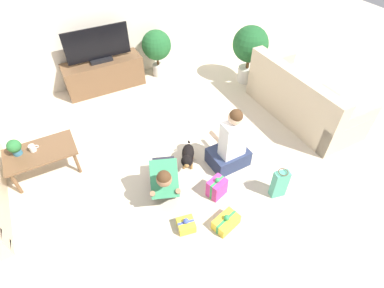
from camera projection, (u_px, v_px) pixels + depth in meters
The scene contains 17 objects.
ground_plane at pixel (167, 165), 4.22m from camera, with size 16.00×16.00×0.00m, color beige.
wall_back at pixel (97, 9), 4.99m from camera, with size 8.40×0.06×2.60m.
sofa_right at pixel (302, 99), 4.82m from camera, with size 0.87×1.90×0.88m.
coffee_table at pixel (41, 154), 3.89m from camera, with size 0.88×0.52×0.40m.
tv_console at pixel (104, 74), 5.45m from camera, with size 1.38×0.46×0.54m.
tv at pixel (98, 47), 5.08m from camera, with size 1.10×0.20×0.59m.
potted_plant_back_right at pixel (157, 47), 5.55m from camera, with size 0.55×0.55×0.90m.
potted_plant_corner_right at pixel (250, 47), 5.35m from camera, with size 0.64×0.64×1.06m.
person_kneeling at pixel (165, 178), 3.65m from camera, with size 0.55×0.79×0.73m.
person_sitting at pixel (230, 146), 4.00m from camera, with size 0.53×0.49×0.97m.
dog at pixel (188, 156), 4.06m from camera, with size 0.33×0.46×0.33m.
gift_box_a at pixel (217, 187), 3.77m from camera, with size 0.27×0.24×0.31m.
gift_box_b at pixel (186, 225), 3.47m from camera, with size 0.23×0.22×0.18m.
gift_box_c at pixel (226, 222), 3.48m from camera, with size 0.35×0.27×0.19m.
gift_bag_a at pixel (280, 184), 3.71m from camera, with size 0.20×0.14×0.44m.
mug at pixel (33, 148), 3.83m from camera, with size 0.12×0.08×0.09m.
tabletop_plant at pixel (14, 147), 3.73m from camera, with size 0.17×0.17×0.22m.
Camera 1 is at (-1.03, -2.66, 3.15)m, focal length 28.00 mm.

